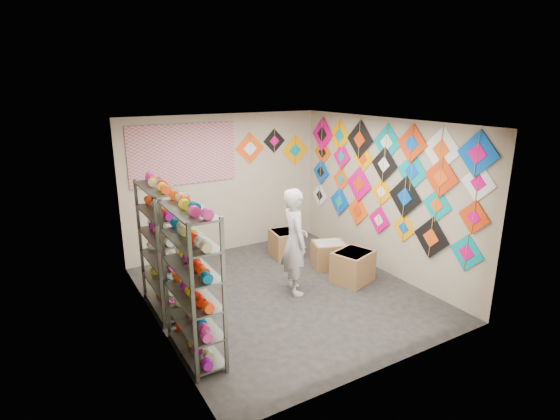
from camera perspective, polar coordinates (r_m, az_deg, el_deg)
ground at (r=7.14m, az=0.53°, el=-10.77°), size 4.50×4.50×0.00m
room_walls at (r=6.56m, az=0.57°, el=2.14°), size 4.50×4.50×4.50m
shelf_rack_front at (r=5.36m, az=-11.35°, el=-9.43°), size 0.40×1.10×1.90m
shelf_rack_back at (r=6.51m, az=-15.17°, el=-4.98°), size 0.40×1.10×1.90m
string_spools at (r=5.89m, az=-13.52°, el=-6.14°), size 0.12×2.36×0.12m
kite_wall_display at (r=7.71m, az=13.43°, el=4.27°), size 0.06×4.24×2.06m
back_wall_kites at (r=8.94m, az=-0.81°, el=8.16°), size 1.70×0.02×0.80m
poster at (r=8.17m, az=-12.48°, el=7.10°), size 2.00×0.01×1.10m
shopkeeper at (r=6.87m, az=1.94°, el=-4.12°), size 0.81×0.70×1.71m
carton_a at (r=7.53m, az=9.48°, el=-7.29°), size 0.77×0.70×0.53m
carton_b at (r=8.05m, az=6.42°, el=-5.83°), size 0.70×0.64×0.47m
carton_c at (r=8.51m, az=0.71°, el=-4.37°), size 0.60×0.64×0.50m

